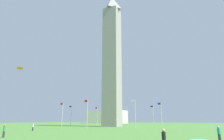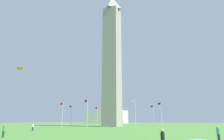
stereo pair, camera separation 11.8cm
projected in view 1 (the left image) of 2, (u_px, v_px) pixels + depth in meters
The scene contains 17 objects.
ground_plane at pixel (112, 127), 70.84m from camera, with size 260.00×260.00×0.00m, color #477A33.
obelisk_monument at pixel (112, 56), 77.50m from camera, with size 5.90×5.90×53.60m.
flagpole_n at pixel (71, 115), 78.82m from camera, with size 1.12×0.14×8.12m.
flagpole_ne at pixel (62, 113), 65.53m from camera, with size 1.12×0.14×8.12m.
flagpole_e at pixel (87, 112), 56.02m from camera, with size 1.12×0.14×8.12m.
flagpole_se at pixel (135, 112), 55.85m from camera, with size 1.12×0.14×8.12m.
flagpole_s at pixel (161, 113), 65.12m from camera, with size 1.12×0.14×8.12m.
flagpole_sw at pixel (153, 115), 78.40m from camera, with size 1.12×0.14×8.12m.
flagpole_w at pixel (128, 115), 87.91m from camera, with size 1.12×0.14×8.12m.
flagpole_nw at pixel (97, 115), 88.09m from camera, with size 1.12×0.14×8.12m.
person_teal_shirt at pixel (219, 134), 21.18m from camera, with size 0.32×0.32×1.66m.
person_green_shirt at pixel (4, 131), 26.52m from camera, with size 0.32×0.32×1.67m.
person_black_shirt at pixel (164, 139), 15.45m from camera, with size 0.32×0.32×1.60m.
person_white_shirt at pixel (33, 127), 42.94m from camera, with size 0.32×0.32×1.67m.
kite_orange_diamond at pixel (20, 68), 51.79m from camera, with size 2.07×2.08×2.29m.
distant_building at pixel (107, 117), 141.31m from camera, with size 28.61×11.60×8.83m.
picnic_blanket_near_first_person at pixel (199, 140), 23.07m from camera, with size 1.80×1.40×0.01m, color #33C6D1.
Camera 1 is at (-29.09, 67.73, 2.27)m, focal length 31.39 mm.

